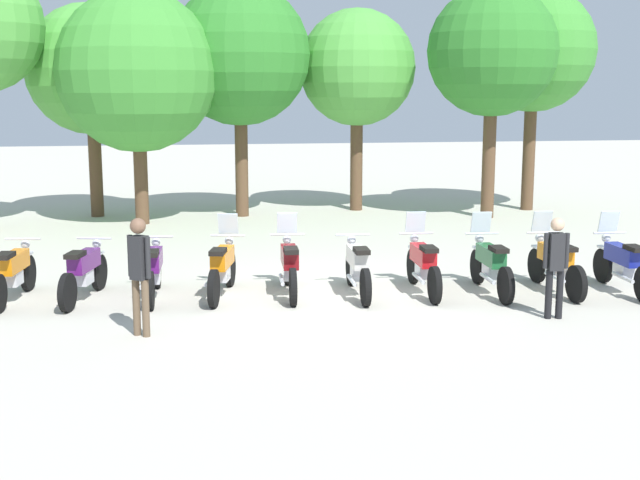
# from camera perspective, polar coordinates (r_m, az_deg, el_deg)

# --- Properties ---
(ground_plane) EXTENTS (80.00, 80.00, 0.00)m
(ground_plane) POSITION_cam_1_polar(r_m,az_deg,el_deg) (14.88, 0.30, -3.75)
(ground_plane) COLOR #BCB7A8
(motorcycle_0) EXTENTS (0.67, 2.18, 0.99)m
(motorcycle_0) POSITION_cam_1_polar(r_m,az_deg,el_deg) (15.33, -19.86, -2.02)
(motorcycle_0) COLOR black
(motorcycle_0) RESTS_ON ground_plane
(motorcycle_1) EXTENTS (0.78, 2.15, 0.99)m
(motorcycle_1) POSITION_cam_1_polar(r_m,az_deg,el_deg) (15.04, -15.54, -2.01)
(motorcycle_1) COLOR black
(motorcycle_1) RESTS_ON ground_plane
(motorcycle_2) EXTENTS (0.62, 2.19, 0.99)m
(motorcycle_2) POSITION_cam_1_polar(r_m,az_deg,el_deg) (14.91, -11.10, -1.94)
(motorcycle_2) COLOR black
(motorcycle_2) RESTS_ON ground_plane
(motorcycle_3) EXTENTS (0.78, 2.16, 1.37)m
(motorcycle_3) POSITION_cam_1_polar(r_m,az_deg,el_deg) (14.87, -6.55, -1.78)
(motorcycle_3) COLOR black
(motorcycle_3) RESTS_ON ground_plane
(motorcycle_4) EXTENTS (0.62, 2.19, 1.37)m
(motorcycle_4) POSITION_cam_1_polar(r_m,az_deg,el_deg) (14.89, -2.06, -1.70)
(motorcycle_4) COLOR black
(motorcycle_4) RESTS_ON ground_plane
(motorcycle_5) EXTENTS (0.62, 2.19, 0.99)m
(motorcycle_5) POSITION_cam_1_polar(r_m,az_deg,el_deg) (14.86, 2.53, -1.79)
(motorcycle_5) COLOR black
(motorcycle_5) RESTS_ON ground_plane
(motorcycle_6) EXTENTS (0.62, 2.19, 1.37)m
(motorcycle_6) POSITION_cam_1_polar(r_m,az_deg,el_deg) (15.11, 6.90, -1.60)
(motorcycle_6) COLOR black
(motorcycle_6) RESTS_ON ground_plane
(motorcycle_7) EXTENTS (0.62, 2.19, 1.37)m
(motorcycle_7) POSITION_cam_1_polar(r_m,az_deg,el_deg) (15.28, 11.35, -1.59)
(motorcycle_7) COLOR black
(motorcycle_7) RESTS_ON ground_plane
(motorcycle_8) EXTENTS (0.62, 2.19, 1.37)m
(motorcycle_8) POSITION_cam_1_polar(r_m,az_deg,el_deg) (15.65, 15.47, -1.49)
(motorcycle_8) COLOR black
(motorcycle_8) RESTS_ON ground_plane
(motorcycle_9) EXTENTS (0.62, 2.19, 1.37)m
(motorcycle_9) POSITION_cam_1_polar(r_m,az_deg,el_deg) (15.99, 19.62, -1.47)
(motorcycle_9) COLOR black
(motorcycle_9) RESTS_ON ground_plane
(person_0) EXTENTS (0.37, 0.32, 1.75)m
(person_0) POSITION_cam_1_polar(r_m,az_deg,el_deg) (12.56, -12.01, -1.79)
(person_0) COLOR brown
(person_0) RESTS_ON ground_plane
(person_1) EXTENTS (0.41, 0.24, 1.61)m
(person_1) POSITION_cam_1_polar(r_m,az_deg,el_deg) (13.74, 15.52, -1.34)
(person_1) COLOR black
(person_1) RESTS_ON ground_plane
(tree_1) EXTENTS (3.56, 3.56, 5.85)m
(tree_1) POSITION_cam_1_polar(r_m,az_deg,el_deg) (24.49, -15.09, 10.96)
(tree_1) COLOR brown
(tree_1) RESTS_ON ground_plane
(tree_2) EXTENTS (4.19, 4.19, 6.08)m
(tree_2) POSITION_cam_1_polar(r_m,az_deg,el_deg) (22.85, -12.17, 10.97)
(tree_2) COLOR brown
(tree_2) RESTS_ON ground_plane
(tree_3) EXTENTS (3.87, 3.87, 6.39)m
(tree_3) POSITION_cam_1_polar(r_m,az_deg,el_deg) (23.86, -5.39, 12.22)
(tree_3) COLOR brown
(tree_3) RESTS_ON ground_plane
(tree_4) EXTENTS (3.35, 3.35, 5.82)m
(tree_4) POSITION_cam_1_polar(r_m,az_deg,el_deg) (24.97, 2.50, 11.42)
(tree_4) COLOR brown
(tree_4) RESTS_ON ground_plane
(tree_5) EXTENTS (3.52, 3.52, 6.30)m
(tree_5) POSITION_cam_1_polar(r_m,az_deg,el_deg) (23.93, 11.49, 12.24)
(tree_5) COLOR brown
(tree_5) RESTS_ON ground_plane
(tree_6) EXTENTS (3.55, 3.55, 6.41)m
(tree_6) POSITION_cam_1_polar(r_m,az_deg,el_deg) (25.77, 14.11, 12.19)
(tree_6) COLOR brown
(tree_6) RESTS_ON ground_plane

